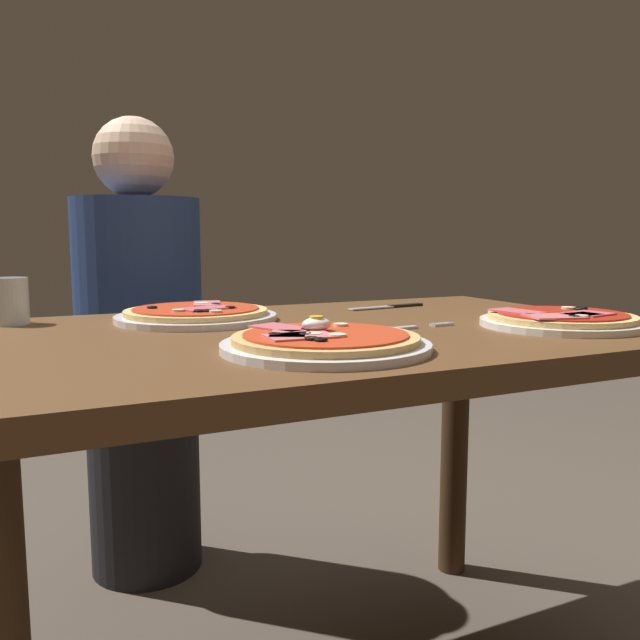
% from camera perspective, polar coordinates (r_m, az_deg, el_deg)
% --- Properties ---
extents(dining_table, '(1.19, 0.77, 0.73)m').
position_cam_1_polar(dining_table, '(1.18, 0.46, -6.38)').
color(dining_table, brown).
rests_on(dining_table, ground).
extents(pizza_foreground, '(0.30, 0.30, 0.05)m').
position_cam_1_polar(pizza_foreground, '(0.94, 0.40, -1.91)').
color(pizza_foreground, white).
rests_on(pizza_foreground, dining_table).
extents(pizza_across_left, '(0.29, 0.29, 0.03)m').
position_cam_1_polar(pizza_across_left, '(1.26, 20.03, 0.02)').
color(pizza_across_left, white).
rests_on(pizza_across_left, dining_table).
extents(pizza_across_right, '(0.31, 0.31, 0.03)m').
position_cam_1_polar(pizza_across_right, '(1.28, -10.58, 0.46)').
color(pizza_across_right, white).
rests_on(pizza_across_right, dining_table).
extents(water_glass_near, '(0.07, 0.07, 0.09)m').
position_cam_1_polar(water_glass_near, '(1.33, -25.15, 1.24)').
color(water_glass_near, silver).
rests_on(water_glass_near, dining_table).
extents(fork, '(0.16, 0.03, 0.00)m').
position_cam_1_polar(fork, '(1.17, 7.90, -0.63)').
color(fork, silver).
rests_on(fork, dining_table).
extents(knife, '(0.20, 0.04, 0.01)m').
position_cam_1_polar(knife, '(1.49, 6.19, 1.17)').
color(knife, silver).
rests_on(knife, dining_table).
extents(diner_person, '(0.32, 0.32, 1.18)m').
position_cam_1_polar(diner_person, '(1.79, -15.16, -3.47)').
color(diner_person, black).
rests_on(diner_person, ground).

